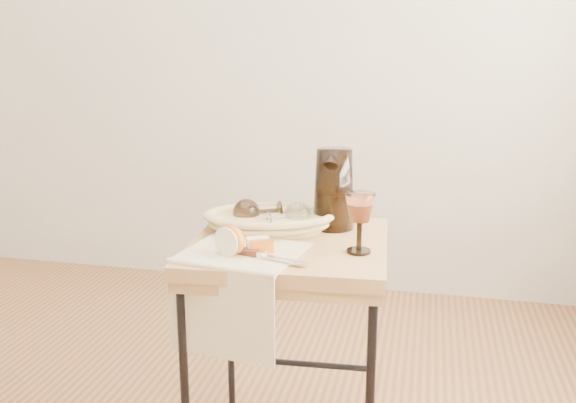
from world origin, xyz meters
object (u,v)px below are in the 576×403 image
(wine_goblet, at_px, (360,223))
(table_knife, at_px, (264,255))
(goblet_lying_b, at_px, (285,216))
(side_table, at_px, (289,352))
(tea_towel, at_px, (243,252))
(pitcher, at_px, (334,189))
(bread_basket, at_px, (270,221))
(goblet_lying_a, at_px, (261,211))
(apple_half, at_px, (232,240))

(wine_goblet, relative_size, table_knife, 0.74)
(goblet_lying_b, relative_size, wine_goblet, 0.78)
(side_table, distance_m, tea_towel, 0.40)
(goblet_lying_b, xyz_separation_m, pitcher, (0.13, 0.09, 0.07))
(bread_basket, height_order, pitcher, pitcher)
(tea_towel, distance_m, wine_goblet, 0.32)
(goblet_lying_a, xyz_separation_m, goblet_lying_b, (0.08, -0.04, -0.00))
(goblet_lying_a, relative_size, table_knife, 0.59)
(bread_basket, relative_size, pitcher, 1.23)
(bread_basket, relative_size, wine_goblet, 2.09)
(pitcher, bearing_deg, table_knife, -111.71)
(side_table, xyz_separation_m, pitcher, (0.10, 0.16, 0.48))
(goblet_lying_a, bearing_deg, bread_basket, 124.20)
(side_table, height_order, table_knife, table_knife)
(side_table, distance_m, wine_goblet, 0.49)
(side_table, xyz_separation_m, wine_goblet, (0.21, -0.07, 0.44))
(tea_towel, xyz_separation_m, bread_basket, (0.02, 0.22, 0.02))
(tea_towel, distance_m, apple_half, 0.06)
(goblet_lying_b, bearing_deg, tea_towel, -150.39)
(side_table, xyz_separation_m, goblet_lying_a, (-0.11, 0.10, 0.41))
(bread_basket, distance_m, goblet_lying_a, 0.04)
(goblet_lying_b, xyz_separation_m, apple_half, (-0.09, -0.23, -0.01))
(bread_basket, bearing_deg, side_table, -58.80)
(bread_basket, relative_size, goblet_lying_a, 2.60)
(side_table, relative_size, table_knife, 3.11)
(tea_towel, bearing_deg, bread_basket, 94.66)
(side_table, distance_m, goblet_lying_b, 0.41)
(wine_goblet, relative_size, apple_half, 1.96)
(tea_towel, bearing_deg, table_knife, -21.60)
(side_table, relative_size, wine_goblet, 4.21)
(side_table, distance_m, bread_basket, 0.40)
(tea_towel, distance_m, table_knife, 0.08)
(bread_basket, bearing_deg, apple_half, -111.39)
(side_table, height_order, apple_half, apple_half)
(side_table, relative_size, pitcher, 2.48)
(goblet_lying_b, bearing_deg, pitcher, -6.31)
(goblet_lying_a, distance_m, goblet_lying_b, 0.09)
(goblet_lying_b, relative_size, table_knife, 0.57)
(goblet_lying_a, distance_m, wine_goblet, 0.36)
(wine_goblet, bearing_deg, goblet_lying_a, 152.68)
(apple_half, bearing_deg, side_table, 79.04)
(goblet_lying_a, relative_size, pitcher, 0.47)
(apple_half, bearing_deg, wine_goblet, 41.50)
(goblet_lying_a, xyz_separation_m, wine_goblet, (0.32, -0.17, 0.03))
(side_table, xyz_separation_m, tea_towel, (-0.10, -0.14, 0.36))
(apple_half, height_order, table_knife, apple_half)
(tea_towel, distance_m, goblet_lying_b, 0.22)
(side_table, bearing_deg, table_knife, -98.00)
(goblet_lying_b, height_order, pitcher, pitcher)
(pitcher, relative_size, wine_goblet, 1.69)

